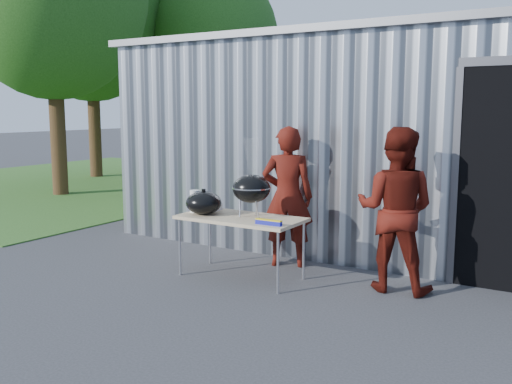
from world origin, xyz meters
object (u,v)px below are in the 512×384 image
Objects in this scene: folding_table at (241,220)px; person_cook at (287,197)px; person_bystander at (395,210)px; kettle_grill at (251,183)px.

folding_table is 0.82× the size of person_cook.
person_cook is 1.53m from person_bystander.
person_bystander reaches higher than person_cook.
person_cook is 0.99× the size of person_bystander.
person_cook is (0.22, 0.77, 0.20)m from folding_table.
person_bystander is (1.51, -0.26, 0.01)m from person_cook.
person_bystander reaches higher than kettle_grill.
kettle_grill is 0.52× the size of person_cook.
folding_table is 1.59× the size of kettle_grill.
kettle_grill is 0.76m from person_cook.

